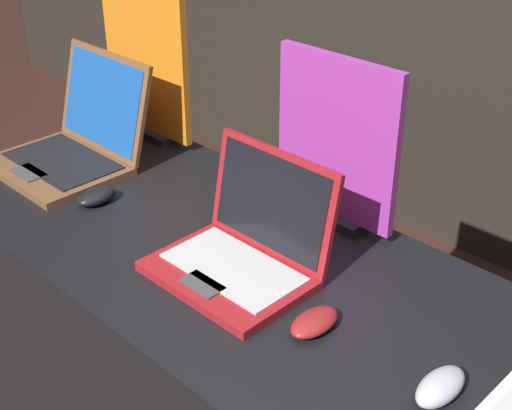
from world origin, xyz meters
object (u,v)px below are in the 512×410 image
laptop_front (75,141)px  mouse_front (96,196)px  mouse_back (440,387)px  promo_stand_middle (336,147)px  promo_stand_front (145,52)px  laptop_middle (245,246)px  mouse_middle (314,322)px

laptop_front → mouse_front: 0.24m
mouse_back → promo_stand_middle: bearing=146.9°
promo_stand_front → promo_stand_middle: size_ratio=1.33×
laptop_front → laptop_middle: size_ratio=1.08×
laptop_front → laptop_middle: 0.68m
promo_stand_front → mouse_back: 1.23m
promo_stand_middle → laptop_front: bearing=-160.2°
mouse_front → promo_stand_front: (-0.22, 0.34, 0.23)m
mouse_front → mouse_back: 0.94m
laptop_middle → promo_stand_middle: bearing=90.0°
promo_stand_front → laptop_middle: 0.76m
mouse_front → promo_stand_middle: (0.46, 0.34, 0.17)m
laptop_middle → promo_stand_middle: (0.00, 0.28, 0.13)m
mouse_front → promo_stand_middle: size_ratio=0.26×
laptop_front → mouse_middle: bearing=-5.3°
promo_stand_front → laptop_middle: (0.68, -0.29, -0.19)m
mouse_middle → mouse_back: bearing=2.9°
laptop_front → promo_stand_middle: bearing=19.8°
promo_stand_middle → mouse_front: bearing=-143.7°
mouse_middle → promo_stand_front: bearing=159.7°
promo_stand_front → laptop_middle: size_ratio=1.63×
laptop_front → mouse_middle: (0.91, -0.08, -0.05)m
mouse_back → laptop_front: bearing=176.5°
mouse_front → promo_stand_front: 0.47m
mouse_middle → promo_stand_middle: bearing=124.7°
laptop_front → mouse_middle: 0.91m
promo_stand_front → mouse_middle: size_ratio=4.68×
laptop_middle → promo_stand_middle: size_ratio=0.82×
promo_stand_middle → laptop_middle: bearing=-90.0°
laptop_middle → mouse_middle: 0.24m
promo_stand_front → mouse_back: promo_stand_front is taller
mouse_middle → promo_stand_middle: (-0.23, 0.33, 0.17)m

